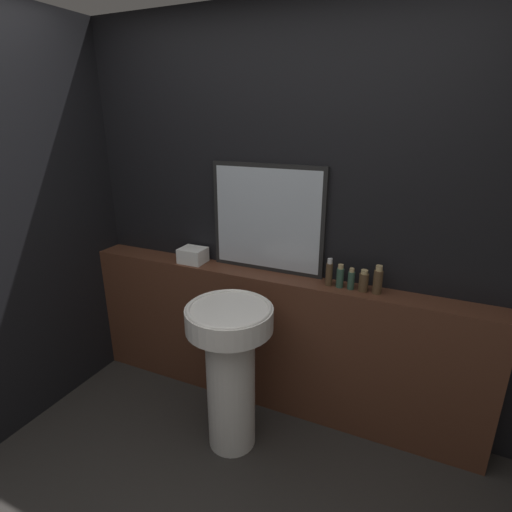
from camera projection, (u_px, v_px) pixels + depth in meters
The scene contains 10 objects.
wall_back at pixel (280, 223), 2.51m from camera, with size 8.00×0.06×2.50m.
vanity_counter at pixel (270, 341), 2.66m from camera, with size 2.67×0.20×0.94m.
pedestal_sink at pixel (230, 363), 2.27m from camera, with size 0.48×0.48×0.92m.
mirror at pixel (267, 219), 2.49m from camera, with size 0.74×0.03×0.68m.
towel_stack at pixel (193, 255), 2.72m from camera, with size 0.17×0.15×0.10m.
shampoo_bottle at pixel (329, 273), 2.34m from camera, with size 0.04×0.04×0.17m.
conditioner_bottle at pixel (340, 277), 2.31m from camera, with size 0.04×0.04×0.14m.
lotion_bottle at pixel (351, 279), 2.29m from camera, with size 0.04×0.04×0.13m.
body_wash_bottle at pixel (364, 281), 2.26m from camera, with size 0.05×0.05×0.13m.
hand_soap_bottle at pixel (378, 281), 2.23m from camera, with size 0.05×0.05×0.17m.
Camera 1 is at (0.88, -0.75, 1.89)m, focal length 28.00 mm.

